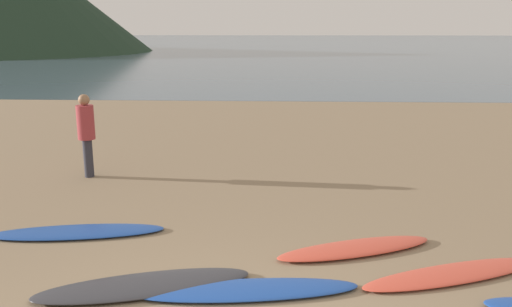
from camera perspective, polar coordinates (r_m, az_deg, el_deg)
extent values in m
cube|color=#8C7559|center=(13.80, -0.02, 1.67)|extent=(120.00, 120.00, 0.20)
cube|color=#475B6B|center=(69.42, 2.18, 11.44)|extent=(140.00, 100.00, 0.01)
ellipsoid|color=#1E479E|center=(7.73, -18.42, -7.89)|extent=(2.38, 0.91, 0.07)
ellipsoid|color=#333338|center=(6.05, -11.79, -13.51)|extent=(2.38, 1.27, 0.09)
ellipsoid|color=#1E479E|center=(5.86, -0.96, -14.25)|extent=(2.43, 0.81, 0.08)
ellipsoid|color=#D84C38|center=(6.93, 10.47, -9.85)|extent=(2.12, 1.19, 0.08)
ellipsoid|color=#D84C38|center=(6.58, 20.09, -11.90)|extent=(2.30, 1.25, 0.07)
cylinder|color=#2D2D38|center=(10.36, -17.34, -0.46)|extent=(0.17, 0.17, 0.71)
cylinder|color=#9E3338|center=(10.23, -17.61, 3.17)|extent=(0.31, 0.31, 0.62)
sphere|color=#936B4C|center=(10.16, -17.77, 5.44)|extent=(0.20, 0.20, 0.20)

